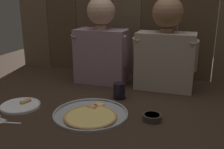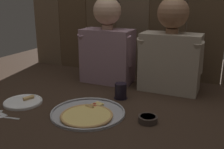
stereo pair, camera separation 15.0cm
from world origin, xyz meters
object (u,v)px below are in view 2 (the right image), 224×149
dinner_plate (23,102)px  dipping_bowl (148,119)px  pizza_tray (88,113)px  drinking_glass (121,91)px  diner_left (107,42)px  diner_right (171,47)px

dinner_plate → dipping_bowl: (0.75, 0.07, 0.01)m
pizza_tray → drinking_glass: size_ratio=4.15×
diner_left → diner_right: diner_left is taller
pizza_tray → dipping_bowl: (0.32, 0.06, 0.01)m
drinking_glass → dipping_bowl: drinking_glass is taller
dinner_plate → diner_left: size_ratio=0.36×
pizza_tray → dipping_bowl: dipping_bowl is taller
drinking_glass → diner_right: diner_right is taller
diner_left → diner_right: (0.46, 0.00, -0.00)m
diner_left → diner_right: size_ratio=1.00×
diner_left → diner_right: bearing=0.0°
pizza_tray → dipping_bowl: size_ratio=4.14×
dinner_plate → diner_right: bearing=38.6°
dinner_plate → diner_left: 0.72m
dipping_bowl → diner_left: (-0.47, 0.52, 0.28)m
dinner_plate → diner_left: diner_left is taller
dipping_bowl → drinking_glass: bearing=135.8°
pizza_tray → dinner_plate: dinner_plate is taller
pizza_tray → dipping_bowl: 0.32m
dipping_bowl → diner_right: (-0.01, 0.52, 0.28)m
pizza_tray → diner_left: diner_left is taller
pizza_tray → diner_right: (0.31, 0.57, 0.29)m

